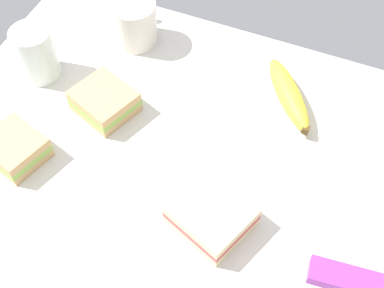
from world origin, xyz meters
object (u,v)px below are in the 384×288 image
Objects in this scene: glass_of_milk at (37,56)px; banana at (289,94)px; sandwich_extra at (211,215)px; coffee_mug_black at (134,22)px; snack_bar at (354,281)px; sandwich_side at (15,148)px; sandwich_main at (104,101)px.

banana is (-44.84, -11.19, -2.43)cm from glass_of_milk.
glass_of_milk reaches higher than sandwich_extra.
coffee_mug_black is 0.79× the size of sandwich_extra.
sandwich_extra reaches higher than banana.
banana is at bearing -63.92° from snack_bar.
sandwich_side and sandwich_extra have the same top height.
snack_bar is (-56.73, 0.20, -1.20)cm from sandwich_side.
sandwich_extra is (-25.67, 13.64, 0.00)cm from sandwich_main.
coffee_mug_black is 0.85× the size of snack_bar.
sandwich_side is 34.44cm from sandwich_extra.
sandwich_extra is (-28.65, 31.86, -2.35)cm from coffee_mug_black.
glass_of_milk reaches higher than coffee_mug_black.
sandwich_main is at bearing 168.27° from glass_of_milk.
coffee_mug_black is 19.49cm from glass_of_milk.
sandwich_side is 0.69× the size of banana.
glass_of_milk reaches higher than snack_bar.
glass_of_milk is at bearing -11.73° from sandwich_main.
sandwich_side is 56.74cm from snack_bar.
snack_bar is at bearing 146.99° from coffee_mug_black.
coffee_mug_black is 1.07× the size of glass_of_milk.
sandwich_extra is at bearing 152.02° from sandwich_main.
snack_bar is at bearing 176.82° from sandwich_extra.
snack_bar is (-18.51, 29.26, -0.98)cm from banana.
coffee_mug_black is 0.88× the size of sandwich_main.
coffee_mug_black reaches higher than banana.
sandwich_main is 1.21× the size of glass_of_milk.
glass_of_milk reaches higher than banana.
banana is at bearing 173.24° from coffee_mug_black.
sandwich_side is at bearing 110.33° from glass_of_milk.
coffee_mug_black is 0.98× the size of sandwich_side.
sandwich_side is at bearing 59.17° from sandwich_main.
sandwich_extra is 1.08× the size of snack_bar.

